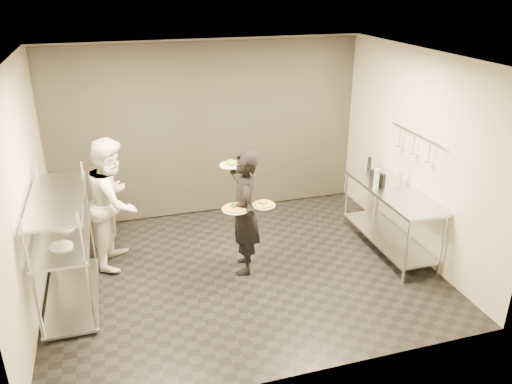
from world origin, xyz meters
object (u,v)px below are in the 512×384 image
object	(u,v)px
pass_rack	(64,244)
bottle_green	(377,179)
prep_counter	(391,209)
salad_plate	(231,164)
chef	(114,202)
bottle_dark	(369,164)
pizza_plate_near	(236,208)
waiter	(244,213)
pizza_plate_far	(264,204)
bottle_clear	(399,178)
pos_monitor	(377,178)

from	to	relation	value
pass_rack	bottle_green	xyz separation A→B (m)	(4.13, 0.14, 0.29)
prep_counter	bottle_green	world-z (taller)	bottle_green
salad_plate	pass_rack	bearing A→B (deg)	-169.83
chef	bottle_dark	xyz separation A→B (m)	(3.79, 0.03, 0.14)
pizza_plate_near	bottle_dark	world-z (taller)	bottle_dark
chef	waiter	bearing A→B (deg)	-98.51
waiter	bottle_green	bearing A→B (deg)	106.86
bottle_green	pizza_plate_far	bearing A→B (deg)	-169.78
salad_plate	pizza_plate_near	bearing A→B (deg)	-98.75
waiter	salad_plate	xyz separation A→B (m)	(-0.08, 0.33, 0.57)
waiter	chef	bearing A→B (deg)	-100.01
waiter	bottle_clear	size ratio (longest dim) A/B	7.74
pass_rack	waiter	bearing A→B (deg)	1.36
waiter	pos_monitor	distance (m)	2.02
pizza_plate_near	pos_monitor	world-z (taller)	pos_monitor
prep_counter	salad_plate	xyz separation A→B (m)	(-2.21, 0.38, 0.78)
pass_rack	pizza_plate_far	bearing A→B (deg)	-4.24
salad_plate	bottle_dark	size ratio (longest dim) A/B	1.53
bottle_green	chef	bearing A→B (deg)	169.72
prep_counter	bottle_dark	bearing A→B (deg)	85.91
waiter	pizza_plate_far	world-z (taller)	waiter
waiter	salad_plate	distance (m)	0.66
prep_counter	bottle_dark	size ratio (longest dim) A/B	8.92
pass_rack	salad_plate	size ratio (longest dim) A/B	5.17
bottle_dark	chef	bearing A→B (deg)	-179.62
waiter	pizza_plate_far	bearing A→B (deg)	53.83
salad_plate	prep_counter	bearing A→B (deg)	-9.73
chef	pos_monitor	bearing A→B (deg)	-82.63
pizza_plate_near	bottle_clear	distance (m)	2.47
bottle_green	salad_plate	bearing A→B (deg)	173.08
pos_monitor	bottle_clear	size ratio (longest dim) A/B	1.23
pos_monitor	pizza_plate_far	bearing A→B (deg)	177.39
chef	pos_monitor	distance (m)	3.65
waiter	pizza_plate_near	distance (m)	0.30
bottle_dark	waiter	bearing A→B (deg)	-161.04
prep_counter	pos_monitor	xyz separation A→B (m)	(-0.12, 0.24, 0.39)
pass_rack	salad_plate	world-z (taller)	pass_rack
pizza_plate_near	chef	bearing A→B (deg)	147.65
pizza_plate_near	bottle_dark	xyz separation A→B (m)	(2.34, 0.94, 0.01)
bottle_green	pos_monitor	bearing A→B (deg)	53.50
prep_counter	bottle_clear	xyz separation A→B (m)	(0.17, 0.13, 0.40)
chef	bottle_dark	world-z (taller)	chef
pizza_plate_far	pos_monitor	distance (m)	1.87
pass_rack	bottle_green	distance (m)	4.15
pizza_plate_near	pos_monitor	size ratio (longest dim) A/B	1.32
waiter	pass_rack	bearing A→B (deg)	-74.30
bottle_clear	bottle_dark	bearing A→B (deg)	99.16
prep_counter	waiter	distance (m)	2.14
bottle_clear	salad_plate	bearing A→B (deg)	173.93
pizza_plate_far	pos_monitor	xyz separation A→B (m)	(1.82, 0.42, -0.02)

